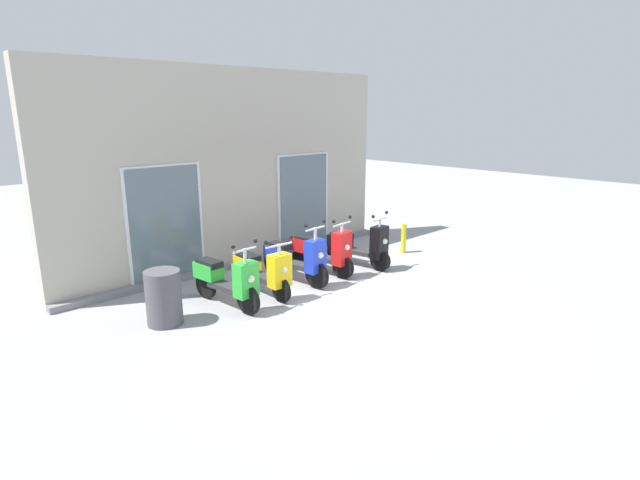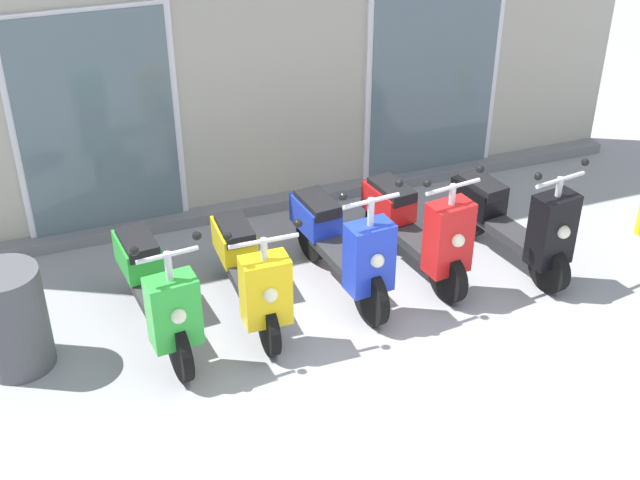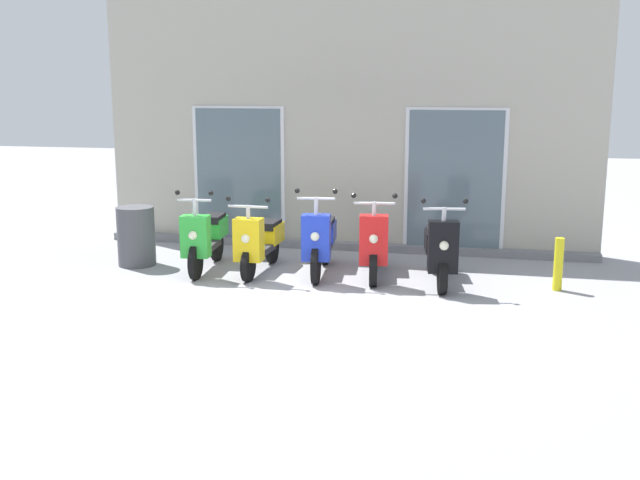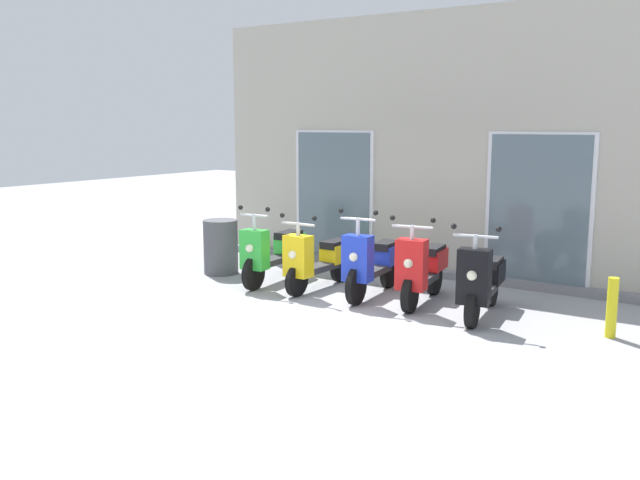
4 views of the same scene
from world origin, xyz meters
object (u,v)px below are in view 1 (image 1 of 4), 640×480
at_px(curb_bollard, 404,238).
at_px(trash_bin, 164,298).
at_px(scooter_green, 226,279).
at_px(scooter_black, 360,245).
at_px(scooter_yellow, 263,270).
at_px(scooter_blue, 296,258).
at_px(scooter_red, 324,251).

height_order(curb_bollard, trash_bin, trash_bin).
xyz_separation_m(scooter_green, curb_bollard, (4.89, -0.04, -0.14)).
bearing_deg(scooter_black, scooter_yellow, 178.25).
distance_m(scooter_yellow, scooter_blue, 0.87).
bearing_deg(scooter_black, scooter_red, 169.41).
xyz_separation_m(scooter_yellow, curb_bollard, (4.09, -0.08, -0.11)).
bearing_deg(scooter_green, scooter_blue, 4.03).
xyz_separation_m(scooter_green, scooter_black, (3.35, -0.04, -0.02)).
bearing_deg(scooter_green, curb_bollard, -0.48).
relative_size(scooter_yellow, scooter_red, 1.02).
height_order(scooter_yellow, trash_bin, scooter_yellow).
xyz_separation_m(scooter_yellow, scooter_red, (1.63, 0.09, 0.03)).
height_order(scooter_green, curb_bollard, scooter_green).
xyz_separation_m(scooter_black, trash_bin, (-4.47, 0.10, -0.03)).
xyz_separation_m(scooter_red, curb_bollard, (2.46, -0.17, -0.14)).
xyz_separation_m(scooter_blue, scooter_red, (0.76, 0.01, -0.00)).
bearing_deg(curb_bollard, scooter_black, 179.90).
height_order(scooter_green, trash_bin, scooter_green).
xyz_separation_m(curb_bollard, trash_bin, (-6.01, 0.10, 0.09)).
xyz_separation_m(scooter_blue, curb_bollard, (3.22, -0.16, -0.14)).
relative_size(scooter_red, trash_bin, 1.76).
relative_size(scooter_green, scooter_red, 1.06).
xyz_separation_m(scooter_red, scooter_black, (0.91, -0.17, -0.02)).
xyz_separation_m(scooter_blue, trash_bin, (-2.80, -0.06, -0.05)).
distance_m(scooter_yellow, scooter_black, 2.54).
bearing_deg(scooter_red, trash_bin, -178.81).
height_order(scooter_red, trash_bin, scooter_red).
distance_m(scooter_red, scooter_black, 0.93).
bearing_deg(scooter_red, scooter_blue, -178.94).
bearing_deg(trash_bin, scooter_black, -1.24).
bearing_deg(scooter_red, scooter_black, -10.59).
relative_size(scooter_yellow, curb_bollard, 2.24).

